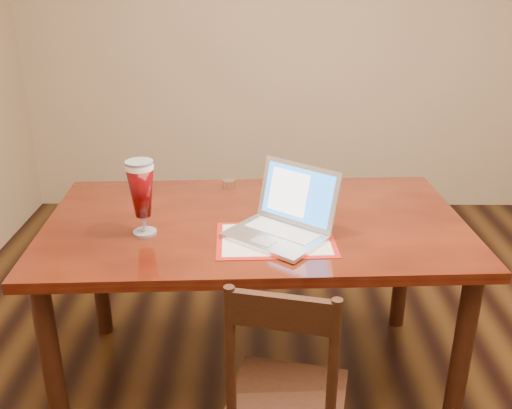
{
  "coord_description": "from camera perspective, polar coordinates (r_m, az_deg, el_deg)",
  "views": [
    {
      "loc": [
        -0.45,
        -1.83,
        1.81
      ],
      "look_at": [
        -0.47,
        0.36,
        0.89
      ],
      "focal_mm": 40.0,
      "sensor_mm": 36.0,
      "label": 1
    }
  ],
  "objects": [
    {
      "name": "dining_table",
      "position": [
        2.44,
        -0.28,
        -3.5
      ],
      "size": [
        1.8,
        1.07,
        1.13
      ],
      "rotation": [
        0.0,
        0.0,
        0.05
      ],
      "color": "#541B0B",
      "rests_on": "ground"
    },
    {
      "name": "dining_chair",
      "position": [
        2.07,
        2.99,
        -18.9
      ],
      "size": [
        0.47,
        0.45,
        0.93
      ],
      "rotation": [
        0.0,
        0.0,
        -0.21
      ],
      "color": "black",
      "rests_on": "ground"
    }
  ]
}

